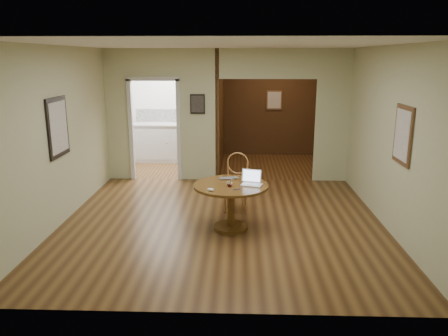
{
  "coord_description": "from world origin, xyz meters",
  "views": [
    {
      "loc": [
        0.26,
        -6.42,
        2.52
      ],
      "look_at": [
        0.04,
        -0.2,
        0.94
      ],
      "focal_mm": 35.0,
      "sensor_mm": 36.0,
      "label": 1
    }
  ],
  "objects_px": {
    "chair": "(237,179)",
    "closed_laptop": "(229,179)",
    "open_laptop": "(252,180)",
    "dining_table": "(231,196)"
  },
  "relations": [
    {
      "from": "open_laptop",
      "to": "closed_laptop",
      "type": "bearing_deg",
      "value": 162.27
    },
    {
      "from": "chair",
      "to": "closed_laptop",
      "type": "relative_size",
      "value": 3.25
    },
    {
      "from": "chair",
      "to": "open_laptop",
      "type": "bearing_deg",
      "value": -62.07
    },
    {
      "from": "chair",
      "to": "open_laptop",
      "type": "xyz_separation_m",
      "value": [
        0.23,
        -0.83,
        0.21
      ]
    },
    {
      "from": "chair",
      "to": "dining_table",
      "type": "bearing_deg",
      "value": -82.55
    },
    {
      "from": "dining_table",
      "to": "closed_laptop",
      "type": "height_order",
      "value": "closed_laptop"
    },
    {
      "from": "chair",
      "to": "closed_laptop",
      "type": "height_order",
      "value": "chair"
    },
    {
      "from": "dining_table",
      "to": "closed_laptop",
      "type": "xyz_separation_m",
      "value": [
        -0.03,
        0.26,
        0.19
      ]
    },
    {
      "from": "open_laptop",
      "to": "closed_laptop",
      "type": "height_order",
      "value": "open_laptop"
    },
    {
      "from": "chair",
      "to": "open_laptop",
      "type": "relative_size",
      "value": 2.84
    }
  ]
}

